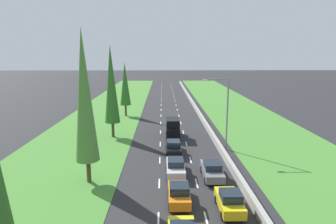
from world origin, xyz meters
name	(u,v)px	position (x,y,z in m)	size (l,w,h in m)	color
ground_plane	(170,113)	(0.00, 60.00, 0.00)	(300.00, 300.00, 0.00)	#28282B
grass_verge_left	(108,113)	(-12.65, 60.00, 0.02)	(14.00, 140.00, 0.04)	#478433
grass_verge_right	(239,112)	(14.35, 60.00, 0.02)	(14.00, 140.00, 0.04)	#478433
median_barrier	(197,110)	(5.70, 60.00, 0.42)	(0.44, 120.00, 0.85)	#9E9B93
lane_markings	(170,113)	(0.00, 60.00, 0.01)	(3.64, 116.00, 0.01)	white
orange_hatchback_centre_lane	(179,194)	(-0.12, 23.34, 0.84)	(1.74, 3.90, 1.72)	orange
silver_sedan_centre_lane	(175,167)	(-0.15, 29.09, 0.81)	(1.82, 4.50, 1.64)	silver
black_sedan_centre_lane	(173,147)	(-0.13, 35.24, 0.81)	(1.82, 4.50, 1.64)	black
yellow_hatchback_right_lane	(230,201)	(3.68, 22.05, 0.84)	(1.74, 3.90, 1.72)	yellow
black_van_centre_lane	(173,128)	(0.03, 42.02, 1.40)	(1.96, 4.90, 2.82)	black
grey_sedan_right_lane	(212,170)	(3.36, 28.16, 0.81)	(1.82, 4.50, 1.64)	slate
poplar_tree_second	(84,96)	(-8.36, 27.45, 8.15)	(2.15, 2.15, 14.20)	#4C3823
poplar_tree_third	(111,84)	(-8.60, 42.50, 7.63)	(2.13, 2.13, 13.16)	#4C3823
poplar_tree_fourth	(125,84)	(-8.52, 56.88, 6.16)	(2.06, 2.06, 10.23)	#4C3823
street_light_mast	(225,109)	(6.18, 36.54, 5.23)	(3.20, 0.28, 9.00)	gray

